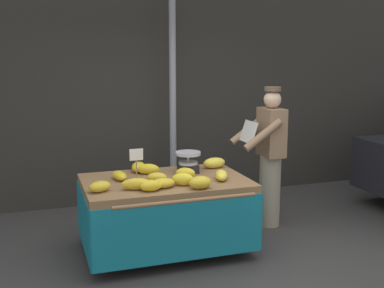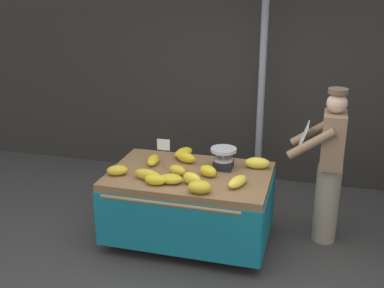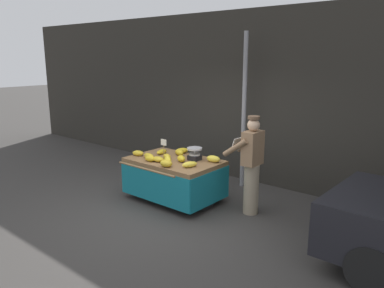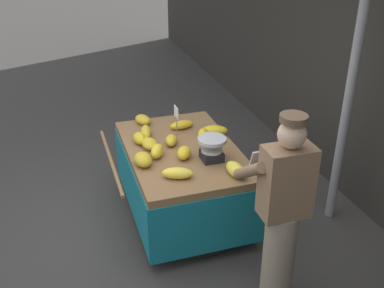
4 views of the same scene
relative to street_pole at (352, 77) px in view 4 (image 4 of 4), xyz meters
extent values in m
plane|color=#383533|center=(-0.21, -2.18, -1.58)|extent=(60.00, 60.00, 0.00)
cylinder|color=gray|center=(0.00, 0.00, 0.00)|extent=(0.09, 0.09, 3.16)
cube|color=olive|center=(-0.54, -1.53, -0.82)|extent=(1.70, 1.11, 0.08)
cylinder|color=black|center=(-1.31, -1.53, -1.23)|extent=(0.05, 0.70, 0.70)
cylinder|color=#B7B7BC|center=(-1.34, -1.53, -1.23)|extent=(0.01, 0.13, 0.13)
cylinder|color=black|center=(0.23, -1.53, -1.23)|extent=(0.05, 0.70, 0.70)
cylinder|color=#B7B7BC|center=(0.26, -1.53, -1.23)|extent=(0.01, 0.13, 0.13)
cylinder|color=#4C4742|center=(-0.54, -1.05, -1.22)|extent=(0.05, 0.05, 0.72)
cube|color=#147284|center=(-0.54, -2.08, -1.16)|extent=(1.70, 0.02, 0.60)
cube|color=#147284|center=(-0.54, -0.97, -1.16)|extent=(1.70, 0.02, 0.60)
cube|color=#147284|center=(-1.39, -1.53, -1.16)|extent=(0.02, 1.11, 0.60)
cube|color=#147284|center=(0.31, -1.53, -1.16)|extent=(0.02, 1.11, 0.60)
cylinder|color=olive|center=(-0.54, -2.26, -0.80)|extent=(1.36, 0.04, 0.04)
cube|color=black|center=(-0.22, -1.32, -0.73)|extent=(0.20, 0.20, 0.09)
cylinder|color=#B7B7BC|center=(-0.22, -1.32, -0.63)|extent=(0.02, 0.02, 0.11)
cylinder|color=#B7B7BC|center=(-0.22, -1.32, -0.56)|extent=(0.28, 0.28, 0.04)
cylinder|color=#B7B7BC|center=(-0.22, -1.32, -0.67)|extent=(0.21, 0.21, 0.03)
cylinder|color=#997A51|center=(-0.83, -1.49, -0.67)|extent=(0.01, 0.01, 0.22)
cube|color=white|center=(-0.83, -1.50, -0.50)|extent=(0.14, 0.01, 0.12)
ellipsoid|color=gold|center=(-0.73, -1.09, -0.73)|extent=(0.23, 0.32, 0.11)
ellipsoid|color=yellow|center=(0.01, -1.73, -0.73)|extent=(0.22, 0.31, 0.10)
ellipsoid|color=gold|center=(-0.65, -1.61, -0.73)|extent=(0.23, 0.18, 0.10)
ellipsoid|color=gold|center=(-0.31, -1.98, -0.72)|extent=(0.24, 0.19, 0.13)
ellipsoid|color=yellow|center=(-0.43, -1.81, -0.72)|extent=(0.25, 0.20, 0.13)
ellipsoid|color=gold|center=(-0.65, -1.25, -0.72)|extent=(0.27, 0.19, 0.12)
ellipsoid|color=gold|center=(-0.33, -1.57, -0.72)|extent=(0.25, 0.21, 0.12)
ellipsoid|color=gold|center=(-0.64, -1.84, -0.73)|extent=(0.24, 0.17, 0.10)
ellipsoid|color=gold|center=(-0.78, -1.91, -0.72)|extent=(0.22, 0.14, 0.11)
ellipsoid|color=gold|center=(-0.99, -1.39, -0.73)|extent=(0.16, 0.29, 0.09)
ellipsoid|color=gold|center=(-1.25, -1.78, -0.73)|extent=(0.26, 0.22, 0.10)
ellipsoid|color=gold|center=(-0.90, -1.82, -0.72)|extent=(0.31, 0.17, 0.12)
ellipsoid|color=yellow|center=(0.14, -1.21, -0.72)|extent=(0.29, 0.17, 0.12)
cylinder|color=gray|center=(0.90, -1.13, -1.14)|extent=(0.26, 0.26, 0.88)
cube|color=#8C6B4C|center=(0.90, -1.13, -0.41)|extent=(0.24, 0.38, 0.58)
sphere|color=#DBB28E|center=(0.90, -1.13, -0.02)|extent=(0.21, 0.21, 0.21)
cylinder|color=brown|center=(0.90, -1.13, 0.11)|extent=(0.20, 0.20, 0.05)
cylinder|color=#8C6B4C|center=(0.69, -1.34, -0.40)|extent=(0.48, 0.10, 0.37)
cylinder|color=#8C6B4C|center=(0.69, -0.92, -0.40)|extent=(0.48, 0.10, 0.37)
cube|color=silver|center=(0.60, -1.13, -0.39)|extent=(0.10, 0.34, 0.25)
camera|label=1|loc=(-1.83, -6.25, 0.51)|focal=45.04mm
camera|label=2|loc=(0.71, -6.02, 1.20)|focal=44.57mm
camera|label=3|loc=(4.10, -6.56, 1.10)|focal=35.54mm
camera|label=4|loc=(3.42, -2.69, 1.38)|focal=42.26mm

